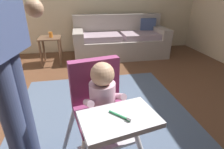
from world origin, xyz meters
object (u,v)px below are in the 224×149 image
Objects in this scene: sippy_cup at (51,35)px; high_chair at (102,101)px; adult_standing at (1,51)px; toy_ball at (114,78)px; couch at (120,41)px; side_table at (51,45)px.

high_chair is at bearing -75.86° from sippy_cup.
adult_standing is at bearing -112.46° from high_chair.
adult_standing is 9.73× the size of toy_ball.
high_chair is 0.54× the size of adult_standing.
adult_standing is (-1.35, -2.64, 0.64)m from couch.
high_chair is 5.21× the size of toy_ball.
couch is at bearing 10.66° from sippy_cup.
side_table is at bearing 103.15° from adult_standing.
high_chair is at bearing -104.39° from toy_ball.
adult_standing reaches higher than couch.
side_table is 5.20× the size of sippy_cup.
sippy_cup is (-0.99, 1.07, 0.48)m from toy_ball.
side_table is at bearing 133.69° from toy_ball.
high_chair is at bearing -75.20° from side_table.
side_table reaches higher than toy_ball.
couch is 19.76× the size of sippy_cup.
adult_standing is at bearing -125.97° from toy_ball.
toy_ball is (0.37, 1.42, -0.53)m from high_chair.
adult_standing reaches higher than side_table.
toy_ball is at bearing -47.19° from sippy_cup.
sippy_cup is (-0.05, 2.38, -0.40)m from adult_standing.
high_chair is 2.58m from sippy_cup.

